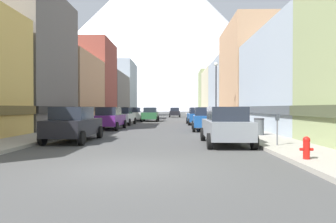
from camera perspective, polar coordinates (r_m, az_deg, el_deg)
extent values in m
plane|color=#404040|center=(8.74, -7.93, -10.77)|extent=(400.00, 400.00, 0.00)
cube|color=gray|center=(44.14, -8.90, -1.45)|extent=(2.50, 100.00, 0.15)
cube|color=gray|center=(43.77, 7.45, -1.47)|extent=(2.50, 100.00, 0.15)
cube|color=#66605B|center=(27.54, -29.05, 8.10)|extent=(9.63, 8.59, 10.64)
cube|color=#2D2B29|center=(27.31, -29.00, 0.34)|extent=(9.93, 8.59, 0.50)
cube|color=tan|center=(36.30, -20.56, 3.90)|extent=(8.94, 10.48, 7.57)
cube|color=brown|center=(36.24, -20.54, 0.45)|extent=(9.24, 10.48, 0.50)
cube|color=brown|center=(45.35, -15.63, 5.58)|extent=(8.17, 8.42, 11.21)
cube|color=#3B1B16|center=(45.19, -15.62, 0.52)|extent=(8.47, 8.42, 0.50)
cube|color=#66605B|center=(55.86, -11.50, 2.95)|extent=(6.47, 13.47, 7.85)
cube|color=#2D2B29|center=(55.82, -11.50, 0.56)|extent=(6.77, 13.47, 0.50)
cube|color=#99A5B2|center=(69.29, -10.45, 4.20)|extent=(9.76, 12.10, 11.91)
cube|color=#444A50|center=(69.16, -10.45, 0.59)|extent=(10.06, 12.10, 0.50)
cube|color=#99A5B2|center=(24.14, 23.99, 5.28)|extent=(6.44, 12.76, 7.37)
cube|color=#444A50|center=(24.06, 23.96, 0.33)|extent=(6.74, 12.76, 0.50)
cube|color=tan|center=(36.82, 18.30, 6.67)|extent=(9.42, 11.70, 11.16)
cube|color=brown|center=(36.62, 18.27, 0.47)|extent=(9.72, 11.70, 0.50)
cube|color=#99A5B2|center=(48.43, 13.68, 3.97)|extent=(8.89, 12.37, 9.01)
cube|color=#444A50|center=(48.35, 13.67, 0.53)|extent=(9.19, 12.37, 0.50)
cube|color=beige|center=(60.95, 9.77, 3.42)|extent=(6.23, 13.24, 9.25)
cube|color=#595444|center=(60.88, 9.76, 0.58)|extent=(6.53, 13.24, 0.50)
cube|color=#8C9966|center=(72.26, 9.84, 3.48)|extent=(9.84, 8.12, 10.46)
cube|color=#3F442D|center=(72.17, 9.83, 0.60)|extent=(10.14, 8.12, 0.50)
cube|color=black|center=(16.40, -17.26, -2.81)|extent=(1.89, 4.42, 0.80)
cube|color=#1E232D|center=(16.14, -17.56, -0.31)|extent=(1.63, 2.22, 0.64)
cylinder|color=black|center=(18.29, -18.31, -3.71)|extent=(0.23, 0.68, 0.68)
cylinder|color=black|center=(17.74, -12.70, -3.82)|extent=(0.23, 0.68, 0.68)
cylinder|color=black|center=(15.24, -22.57, -4.60)|extent=(0.23, 0.68, 0.68)
cylinder|color=black|center=(14.58, -15.94, -4.82)|extent=(0.23, 0.68, 0.68)
cube|color=#591E72|center=(24.80, -10.95, -1.60)|extent=(1.94, 4.44, 0.80)
cube|color=#1E232D|center=(24.54, -11.09, 0.05)|extent=(1.65, 2.23, 0.64)
cylinder|color=black|center=(26.64, -12.07, -2.31)|extent=(0.23, 0.68, 0.68)
cylinder|color=black|center=(26.24, -8.17, -2.34)|extent=(0.23, 0.68, 0.68)
cylinder|color=black|center=(23.46, -14.07, -2.72)|extent=(0.23, 0.68, 0.68)
cylinder|color=black|center=(23.01, -9.66, -2.78)|extent=(0.23, 0.68, 0.68)
cube|color=silver|center=(31.37, -8.42, -1.11)|extent=(2.00, 4.46, 0.80)
cube|color=#1E232D|center=(31.11, -8.52, 0.20)|extent=(1.68, 2.26, 0.64)
cylinder|color=black|center=(33.19, -9.41, -1.71)|extent=(0.24, 0.69, 0.68)
cylinder|color=black|center=(32.84, -6.28, -1.73)|extent=(0.24, 0.69, 0.68)
cylinder|color=black|center=(29.98, -10.78, -1.97)|extent=(0.24, 0.69, 0.68)
cylinder|color=black|center=(29.60, -7.31, -2.00)|extent=(0.24, 0.69, 0.68)
cube|color=silver|center=(40.48, -6.29, -0.70)|extent=(2.02, 4.47, 0.80)
cube|color=#1E232D|center=(40.22, -6.32, 0.32)|extent=(1.69, 2.26, 0.64)
cylinder|color=black|center=(42.23, -7.34, -1.19)|extent=(0.25, 0.69, 0.68)
cylinder|color=black|center=(42.07, -4.85, -1.19)|extent=(0.25, 0.69, 0.68)
cylinder|color=black|center=(38.95, -7.85, -1.35)|extent=(0.25, 0.69, 0.68)
cylinder|color=black|center=(38.78, -5.14, -1.35)|extent=(0.25, 0.69, 0.68)
cube|color=slate|center=(14.53, 10.79, -3.24)|extent=(1.88, 4.41, 0.80)
cube|color=#1E232D|center=(14.25, 10.96, -0.42)|extent=(1.62, 2.21, 0.64)
cylinder|color=black|center=(16.08, 6.58, -4.28)|extent=(0.23, 0.68, 0.68)
cylinder|color=black|center=(16.35, 13.03, -4.21)|extent=(0.23, 0.68, 0.68)
cylinder|color=black|center=(12.81, 7.91, -5.56)|extent=(0.23, 0.68, 0.68)
cylinder|color=black|center=(13.15, 15.94, -5.42)|extent=(0.23, 0.68, 0.68)
cube|color=#19478C|center=(23.31, 7.07, -1.74)|extent=(2.04, 4.48, 0.80)
cube|color=#1E232D|center=(23.54, 7.04, 0.03)|extent=(1.70, 2.27, 0.64)
cylinder|color=black|center=(21.76, 9.76, -2.98)|extent=(0.25, 0.69, 0.68)
cylinder|color=black|center=(21.64, 4.90, -2.99)|extent=(0.25, 0.69, 0.68)
cylinder|color=black|center=(25.04, 8.95, -2.49)|extent=(0.25, 0.69, 0.68)
cylinder|color=black|center=(24.94, 4.73, -2.50)|extent=(0.25, 0.69, 0.68)
cube|color=#19478C|center=(31.40, 5.50, -1.11)|extent=(1.89, 4.42, 0.80)
cube|color=#1E232D|center=(31.14, 5.54, 0.20)|extent=(1.63, 2.22, 0.64)
cylinder|color=black|center=(33.00, 3.65, -1.71)|extent=(0.23, 0.68, 0.68)
cylinder|color=black|center=(33.15, 6.83, -1.70)|extent=(0.23, 0.68, 0.68)
cylinder|color=black|center=(29.71, 4.02, -1.98)|extent=(0.23, 0.68, 0.68)
cylinder|color=black|center=(29.88, 7.54, -1.97)|extent=(0.23, 0.68, 0.68)
cube|color=black|center=(56.15, 1.26, -0.30)|extent=(1.84, 4.40, 0.80)
cube|color=#1E232D|center=(55.89, 1.27, 0.43)|extent=(1.60, 2.20, 0.64)
cylinder|color=black|center=(57.81, 0.34, -0.67)|extent=(0.22, 0.68, 0.68)
cylinder|color=black|center=(57.82, 2.17, -0.67)|extent=(0.22, 0.68, 0.68)
cylinder|color=black|center=(54.51, 0.31, -0.75)|extent=(0.22, 0.68, 0.68)
cylinder|color=black|center=(54.52, 2.24, -0.75)|extent=(0.22, 0.68, 0.68)
cube|color=#265933|center=(38.61, -3.36, -0.76)|extent=(1.84, 4.40, 0.80)
cube|color=#1E232D|center=(38.85, -3.34, 0.31)|extent=(1.60, 2.20, 0.64)
cylinder|color=black|center=(36.92, -2.13, -1.45)|extent=(0.22, 0.68, 0.68)
cylinder|color=black|center=(37.06, -4.98, -1.45)|extent=(0.22, 0.68, 0.68)
cylinder|color=black|center=(40.21, -1.88, -1.27)|extent=(0.22, 0.68, 0.68)
cylinder|color=black|center=(40.35, -4.49, -1.27)|extent=(0.22, 0.68, 0.68)
cylinder|color=red|center=(10.35, 24.61, -6.64)|extent=(0.20, 0.20, 0.55)
sphere|color=red|center=(10.32, 24.62, -4.88)|extent=(0.22, 0.22, 0.22)
cylinder|color=red|center=(10.29, 23.84, -6.53)|extent=(0.10, 0.09, 0.09)
cylinder|color=red|center=(10.41, 25.37, -6.45)|extent=(0.10, 0.09, 0.09)
cylinder|color=#595960|center=(13.69, 19.86, -3.78)|extent=(0.06, 0.06, 1.05)
cube|color=#33383F|center=(13.66, 19.88, -1.00)|extent=(0.14, 0.10, 0.28)
cylinder|color=#4C5156|center=(18.49, 16.76, -2.84)|extent=(0.56, 0.56, 0.90)
cylinder|color=#2D2D33|center=(18.47, 16.76, -1.33)|extent=(0.59, 0.59, 0.08)
cylinder|color=gray|center=(26.45, -17.38, -2.31)|extent=(0.55, 0.55, 0.41)
sphere|color=#206920|center=(26.43, -17.39, -1.24)|extent=(0.72, 0.72, 0.72)
cylinder|color=maroon|center=(30.63, 10.23, -0.94)|extent=(0.36, 0.36, 1.41)
sphere|color=tan|center=(30.62, 10.24, 0.59)|extent=(0.22, 0.22, 0.22)
cylinder|color=navy|center=(21.49, -19.67, -1.78)|extent=(0.36, 0.36, 1.34)
sphere|color=tan|center=(21.47, -19.68, 0.29)|extent=(0.21, 0.21, 0.21)
cylinder|color=black|center=(28.81, 9.02, 3.02)|extent=(0.12, 0.12, 5.50)
sphere|color=white|center=(29.08, 9.03, 8.80)|extent=(0.36, 0.36, 0.36)
cone|color=white|center=(277.10, -1.66, 14.82)|extent=(253.02, 253.02, 138.52)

